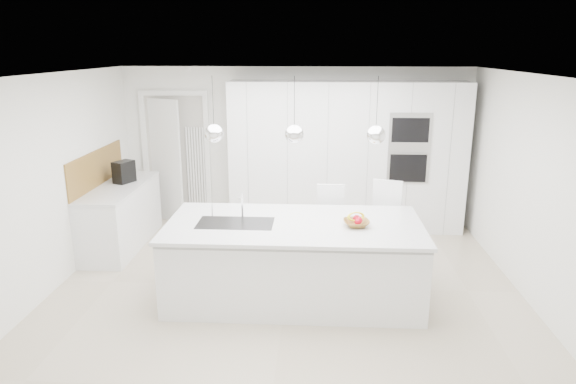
# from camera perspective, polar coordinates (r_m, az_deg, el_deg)

# --- Properties ---
(floor) EXTENTS (5.50, 5.50, 0.00)m
(floor) POSITION_cam_1_polar(r_m,az_deg,el_deg) (6.29, -0.16, -10.44)
(floor) COLOR #BDAF96
(floor) RESTS_ON ground
(wall_back) EXTENTS (5.50, 0.00, 5.50)m
(wall_back) POSITION_cam_1_polar(r_m,az_deg,el_deg) (8.29, 0.86, 5.11)
(wall_back) COLOR white
(wall_back) RESTS_ON ground
(wall_left) EXTENTS (0.00, 5.00, 5.00)m
(wall_left) POSITION_cam_1_polar(r_m,az_deg,el_deg) (6.61, -24.72, 0.91)
(wall_left) COLOR white
(wall_left) RESTS_ON ground
(ceiling) EXTENTS (5.50, 5.50, 0.00)m
(ceiling) POSITION_cam_1_polar(r_m,az_deg,el_deg) (5.66, -0.18, 12.94)
(ceiling) COLOR white
(ceiling) RESTS_ON wall_back
(tall_cabinets) EXTENTS (3.60, 0.60, 2.30)m
(tall_cabinets) POSITION_cam_1_polar(r_m,az_deg,el_deg) (8.02, 6.50, 3.92)
(tall_cabinets) COLOR white
(tall_cabinets) RESTS_ON floor
(oven_stack) EXTENTS (0.62, 0.04, 1.05)m
(oven_stack) POSITION_cam_1_polar(r_m,az_deg,el_deg) (7.78, 13.32, 4.74)
(oven_stack) COLOR #A5A5A8
(oven_stack) RESTS_ON tall_cabinets
(doorway_frame) EXTENTS (1.11, 0.08, 2.13)m
(doorway_frame) POSITION_cam_1_polar(r_m,az_deg,el_deg) (8.61, -12.26, 3.62)
(doorway_frame) COLOR white
(doorway_frame) RESTS_ON floor
(hallway_door) EXTENTS (0.76, 0.38, 2.00)m
(hallway_door) POSITION_cam_1_polar(r_m,az_deg,el_deg) (8.63, -13.94, 3.41)
(hallway_door) COLOR white
(hallway_door) RESTS_ON floor
(radiator) EXTENTS (0.32, 0.04, 1.40)m
(radiator) POSITION_cam_1_polar(r_m,az_deg,el_deg) (8.55, -10.14, 2.46)
(radiator) COLOR white
(radiator) RESTS_ON floor
(left_base_cabinets) EXTENTS (0.60, 1.80, 0.86)m
(left_base_cabinets) POSITION_cam_1_polar(r_m,az_deg,el_deg) (7.75, -18.03, -2.70)
(left_base_cabinets) COLOR white
(left_base_cabinets) RESTS_ON floor
(left_worktop) EXTENTS (0.62, 1.82, 0.04)m
(left_worktop) POSITION_cam_1_polar(r_m,az_deg,el_deg) (7.62, -18.31, 0.51)
(left_worktop) COLOR silver
(left_worktop) RESTS_ON left_base_cabinets
(oak_backsplash) EXTENTS (0.02, 1.80, 0.50)m
(oak_backsplash) POSITION_cam_1_polar(r_m,az_deg,el_deg) (7.67, -20.48, 2.49)
(oak_backsplash) COLOR olive
(oak_backsplash) RESTS_ON wall_left
(island_base) EXTENTS (2.80, 1.20, 0.86)m
(island_base) POSITION_cam_1_polar(r_m,az_deg,el_deg) (5.84, 0.65, -7.96)
(island_base) COLOR white
(island_base) RESTS_ON floor
(island_worktop) EXTENTS (2.84, 1.40, 0.04)m
(island_worktop) POSITION_cam_1_polar(r_m,az_deg,el_deg) (5.72, 0.69, -3.63)
(island_worktop) COLOR silver
(island_worktop) RESTS_ON island_base
(island_sink) EXTENTS (0.84, 0.44, 0.18)m
(island_sink) POSITION_cam_1_polar(r_m,az_deg,el_deg) (5.75, -5.83, -4.22)
(island_sink) COLOR #3F3F42
(island_sink) RESTS_ON island_worktop
(island_tap) EXTENTS (0.02, 0.02, 0.30)m
(island_tap) POSITION_cam_1_polar(r_m,az_deg,el_deg) (5.86, -5.11, -1.45)
(island_tap) COLOR white
(island_tap) RESTS_ON island_worktop
(pendant_left) EXTENTS (0.20, 0.20, 0.20)m
(pendant_left) POSITION_cam_1_polar(r_m,az_deg,el_deg) (5.52, -8.20, 6.45)
(pendant_left) COLOR white
(pendant_left) RESTS_ON ceiling
(pendant_mid) EXTENTS (0.20, 0.20, 0.20)m
(pendant_mid) POSITION_cam_1_polar(r_m,az_deg,el_deg) (5.42, 0.70, 6.43)
(pendant_mid) COLOR white
(pendant_mid) RESTS_ON ceiling
(pendant_right) EXTENTS (0.20, 0.20, 0.20)m
(pendant_right) POSITION_cam_1_polar(r_m,az_deg,el_deg) (5.45, 9.73, 6.26)
(pendant_right) COLOR white
(pendant_right) RESTS_ON ceiling
(fruit_bowl) EXTENTS (0.31, 0.31, 0.07)m
(fruit_bowl) POSITION_cam_1_polar(r_m,az_deg,el_deg) (5.64, 7.60, -3.46)
(fruit_bowl) COLOR olive
(fruit_bowl) RESTS_ON island_worktop
(espresso_machine) EXTENTS (0.29, 0.34, 0.31)m
(espresso_machine) POSITION_cam_1_polar(r_m,az_deg,el_deg) (7.75, -17.77, 2.15)
(espresso_machine) COLOR black
(espresso_machine) RESTS_ON left_worktop
(bar_stool_left) EXTENTS (0.37, 0.51, 1.11)m
(bar_stool_left) POSITION_cam_1_polar(r_m,az_deg,el_deg) (6.52, 4.70, -4.25)
(bar_stool_left) COLOR white
(bar_stool_left) RESTS_ON floor
(bar_stool_right) EXTENTS (0.54, 0.63, 1.17)m
(bar_stool_right) POSITION_cam_1_polar(r_m,az_deg,el_deg) (6.56, 10.98, -4.07)
(bar_stool_right) COLOR white
(bar_stool_right) RESTS_ON floor
(apple_a) EXTENTS (0.08, 0.08, 0.08)m
(apple_a) POSITION_cam_1_polar(r_m,az_deg,el_deg) (5.61, 7.85, -3.15)
(apple_a) COLOR red
(apple_a) RESTS_ON fruit_bowl
(apple_b) EXTENTS (0.08, 0.08, 0.08)m
(apple_b) POSITION_cam_1_polar(r_m,az_deg,el_deg) (5.67, 7.63, -2.96)
(apple_b) COLOR red
(apple_b) RESTS_ON fruit_bowl
(apple_c) EXTENTS (0.07, 0.07, 0.07)m
(apple_c) POSITION_cam_1_polar(r_m,az_deg,el_deg) (5.59, 7.76, -3.31)
(apple_c) COLOR red
(apple_c) RESTS_ON fruit_bowl
(banana_bunch) EXTENTS (0.23, 0.16, 0.20)m
(banana_bunch) POSITION_cam_1_polar(r_m,az_deg,el_deg) (5.61, 7.54, -2.72)
(banana_bunch) COLOR yellow
(banana_bunch) RESTS_ON fruit_bowl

